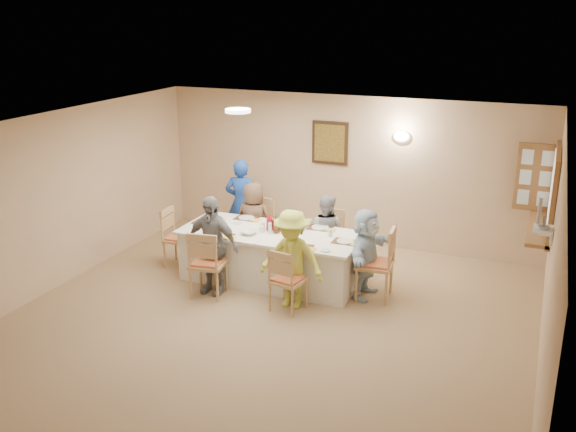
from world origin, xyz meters
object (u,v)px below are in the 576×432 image
at_px(diner_back_left, 254,221).
at_px(chair_front_left, 208,262).
at_px(diner_front_left, 212,245).
at_px(chair_back_left, 257,229).
at_px(dining_table, 271,256).
at_px(caregiver, 241,203).
at_px(chair_right_end, 375,263).
at_px(desk_fan, 542,217).
at_px(chair_left_end, 180,237).
at_px(chair_front_right, 288,279).
at_px(chair_back_right, 328,240).
at_px(diner_front_right, 292,259).
at_px(serving_hatch, 554,193).
at_px(diner_right_end, 366,253).
at_px(diner_back_right, 326,233).
at_px(condiment_ketchup, 269,222).

bearing_deg(diner_back_left, chair_front_left, 86.30).
bearing_deg(diner_front_left, chair_back_left, 94.04).
bearing_deg(dining_table, caregiver, 132.40).
bearing_deg(chair_right_end, desk_fan, 74.44).
bearing_deg(diner_front_left, chair_left_end, 148.45).
relative_size(desk_fan, diner_back_left, 0.24).
xyz_separation_m(dining_table, chair_front_right, (0.60, -0.80, 0.06)).
xyz_separation_m(chair_back_right, chair_left_end, (-2.15, -0.80, 0.01)).
relative_size(chair_right_end, diner_front_right, 0.77).
bearing_deg(diner_back_left, caregiver, -49.95).
height_order(chair_right_end, caregiver, caregiver).
height_order(chair_front_right, caregiver, caregiver).
height_order(serving_hatch, chair_front_left, serving_hatch).
bearing_deg(chair_left_end, diner_front_right, -111.66).
distance_m(chair_front_right, diner_back_left, 1.91).
distance_m(diner_back_left, diner_front_left, 1.36).
relative_size(chair_back_right, diner_front_left, 0.64).
xyz_separation_m(chair_right_end, diner_front_left, (-2.15, -0.68, 0.19)).
height_order(chair_front_left, diner_right_end, diner_right_end).
xyz_separation_m(chair_back_right, diner_front_left, (-1.20, -1.48, 0.25)).
bearing_deg(chair_right_end, dining_table, -94.38).
bearing_deg(chair_back_right, chair_front_left, -125.56).
bearing_deg(diner_front_right, diner_back_right, 89.45).
relative_size(desk_fan, diner_front_left, 0.21).
xyz_separation_m(desk_fan, chair_back_right, (-2.99, 1.20, -1.10)).
bearing_deg(caregiver, desk_fan, 151.36).
height_order(chair_right_end, diner_front_right, diner_front_right).
distance_m(dining_table, diner_front_left, 0.96).
height_order(desk_fan, chair_front_left, desk_fan).
relative_size(diner_front_right, condiment_ketchup, 5.24).
distance_m(serving_hatch, chair_back_right, 3.27).
distance_m(chair_front_right, diner_back_right, 1.49).
bearing_deg(chair_left_end, dining_table, -94.11).
xyz_separation_m(serving_hatch, chair_back_left, (-4.30, -0.15, -1.03)).
bearing_deg(diner_back_left, diner_front_right, 127.72).
bearing_deg(diner_front_right, chair_back_left, 128.48).
bearing_deg(chair_right_end, diner_back_right, -129.98).
bearing_deg(desk_fan, chair_right_end, 168.82).
height_order(diner_back_left, diner_front_right, diner_front_right).
xyz_separation_m(chair_back_left, chair_left_end, (-0.95, -0.80, -0.01)).
relative_size(chair_front_right, condiment_ketchup, 3.43).
relative_size(chair_right_end, condiment_ketchup, 4.01).
height_order(chair_right_end, diner_right_end, diner_right_end).
distance_m(diner_right_end, condiment_ketchup, 1.49).
relative_size(caregiver, condiment_ketchup, 5.79).
height_order(chair_left_end, diner_front_left, diner_front_left).
relative_size(serving_hatch, chair_back_right, 1.65).
bearing_deg(serving_hatch, chair_right_end, -156.19).
xyz_separation_m(desk_fan, diner_back_left, (-4.19, 1.08, -0.92)).
bearing_deg(diner_back_left, chair_back_left, -93.70).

